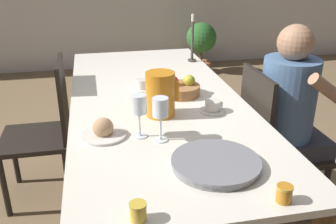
% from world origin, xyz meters
% --- Properties ---
extents(ground_plane, '(20.00, 20.00, 0.00)m').
position_xyz_m(ground_plane, '(0.00, 0.00, 0.00)').
color(ground_plane, '#7F6647').
extents(dining_table, '(0.93, 2.14, 0.76)m').
position_xyz_m(dining_table, '(0.00, 0.00, 0.67)').
color(dining_table, silver).
rests_on(dining_table, ground_plane).
extents(chair_person_side, '(0.42, 0.42, 0.92)m').
position_xyz_m(chair_person_side, '(0.65, -0.16, 0.48)').
color(chair_person_side, black).
rests_on(chair_person_side, ground_plane).
extents(chair_opposite, '(0.42, 0.42, 0.92)m').
position_xyz_m(chair_opposite, '(-0.65, 0.31, 0.48)').
color(chair_opposite, black).
rests_on(chair_opposite, ground_plane).
extents(person_seated, '(0.39, 0.41, 1.17)m').
position_xyz_m(person_seated, '(0.74, -0.17, 0.69)').
color(person_seated, '#33333D').
rests_on(person_seated, ground_plane).
extents(red_pitcher, '(0.17, 0.14, 0.22)m').
position_xyz_m(red_pitcher, '(-0.02, -0.24, 0.87)').
color(red_pitcher, orange).
rests_on(red_pitcher, dining_table).
extents(wine_glass_water, '(0.07, 0.07, 0.20)m').
position_xyz_m(wine_glass_water, '(-0.07, -0.50, 0.90)').
color(wine_glass_water, white).
rests_on(wine_glass_water, dining_table).
extents(wine_glass_juice, '(0.07, 0.07, 0.19)m').
position_xyz_m(wine_glass_juice, '(-0.15, -0.45, 0.90)').
color(wine_glass_juice, white).
rests_on(wine_glass_juice, dining_table).
extents(teacup_near_person, '(0.13, 0.13, 0.06)m').
position_xyz_m(teacup_near_person, '(0.25, -0.25, 0.78)').
color(teacup_near_person, silver).
rests_on(teacup_near_person, dining_table).
extents(teacup_across, '(0.13, 0.13, 0.06)m').
position_xyz_m(teacup_across, '(-0.05, 0.16, 0.78)').
color(teacup_across, silver).
rests_on(teacup_across, dining_table).
extents(serving_tray, '(0.34, 0.34, 0.03)m').
position_xyz_m(serving_tray, '(0.09, -0.75, 0.77)').
color(serving_tray, gray).
rests_on(serving_tray, dining_table).
extents(bread_plate, '(0.20, 0.20, 0.09)m').
position_xyz_m(bread_plate, '(-0.31, -0.41, 0.78)').
color(bread_plate, silver).
rests_on(bread_plate, dining_table).
extents(jam_jar_amber, '(0.05, 0.05, 0.06)m').
position_xyz_m(jam_jar_amber, '(0.24, -1.00, 0.79)').
color(jam_jar_amber, '#C67A1E').
rests_on(jam_jar_amber, dining_table).
extents(jam_jar_red, '(0.05, 0.05, 0.06)m').
position_xyz_m(jam_jar_red, '(-0.23, -1.00, 0.79)').
color(jam_jar_red, gold).
rests_on(jam_jar_red, dining_table).
extents(fruit_bowl, '(0.21, 0.21, 0.11)m').
position_xyz_m(fruit_bowl, '(0.14, 0.02, 0.80)').
color(fruit_bowl, '#9E6B3D').
rests_on(fruit_bowl, dining_table).
extents(candlestick_tall, '(0.06, 0.06, 0.34)m').
position_xyz_m(candlestick_tall, '(0.39, 0.68, 0.89)').
color(candlestick_tall, '#4C4238').
rests_on(candlestick_tall, dining_table).
extents(potted_plant, '(0.39, 0.39, 0.66)m').
position_xyz_m(potted_plant, '(1.08, 2.75, 0.40)').
color(potted_plant, '#A8603D').
rests_on(potted_plant, ground_plane).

